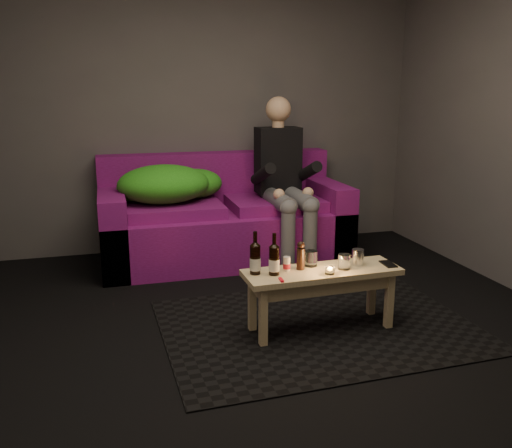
{
  "coord_description": "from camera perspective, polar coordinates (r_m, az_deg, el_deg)",
  "views": [
    {
      "loc": [
        -1.0,
        -2.9,
        1.52
      ],
      "look_at": [
        0.12,
        1.1,
        0.48
      ],
      "focal_mm": 38.0,
      "sensor_mm": 36.0,
      "label": 1
    }
  ],
  "objects": [
    {
      "name": "tumbler_front",
      "position": [
        3.47,
        9.28,
        -3.96
      ],
      "size": [
        0.1,
        0.1,
        0.1
      ],
      "primitive_type": "cylinder",
      "rotation": [
        0.0,
        0.0,
        0.27
      ],
      "color": "white",
      "rests_on": "coffee_table"
    },
    {
      "name": "smartphone",
      "position": [
        3.63,
        13.74,
        -4.11
      ],
      "size": [
        0.08,
        0.14,
        0.01
      ],
      "primitive_type": "cube",
      "rotation": [
        0.0,
        0.0,
        -0.05
      ],
      "color": "black",
      "rests_on": "coffee_table"
    },
    {
      "name": "red_lighter",
      "position": [
        3.25,
        2.67,
        -5.89
      ],
      "size": [
        0.02,
        0.07,
        0.01
      ],
      "primitive_type": "cube",
      "rotation": [
        0.0,
        0.0,
        -0.06
      ],
      "color": "red",
      "rests_on": "coffee_table"
    },
    {
      "name": "person",
      "position": [
        4.86,
        2.95,
        4.94
      ],
      "size": [
        0.39,
        0.9,
        1.46
      ],
      "color": "black",
      "rests_on": "sofa"
    },
    {
      "name": "pepper_mill",
      "position": [
        3.43,
        4.71,
        -3.69
      ],
      "size": [
        0.06,
        0.06,
        0.14
      ],
      "primitive_type": "cylinder",
      "rotation": [
        0.0,
        0.0,
        0.14
      ],
      "color": "black",
      "rests_on": "coffee_table"
    },
    {
      "name": "green_blanket",
      "position": [
        4.81,
        -9.17,
        4.12
      ],
      "size": [
        0.96,
        0.65,
        0.33
      ],
      "color": "#258418",
      "rests_on": "sofa"
    },
    {
      "name": "sofa",
      "position": [
        4.97,
        -3.46,
        0.27
      ],
      "size": [
        2.18,
        0.98,
        0.94
      ],
      "color": "#6C0E54",
      "rests_on": "floor"
    },
    {
      "name": "beer_bottle_b",
      "position": [
        3.32,
        1.92,
        -3.77
      ],
      "size": [
        0.07,
        0.07,
        0.26
      ],
      "color": "black",
      "rests_on": "coffee_table"
    },
    {
      "name": "coffee_table",
      "position": [
        3.49,
        6.93,
        -5.91
      ],
      "size": [
        1.01,
        0.35,
        0.41
      ],
      "rotation": [
        0.0,
        0.0,
        0.03
      ],
      "color": "tan",
      "rests_on": "rug"
    },
    {
      "name": "tumbler_back",
      "position": [
        3.51,
        5.79,
        -3.61
      ],
      "size": [
        0.09,
        0.09,
        0.1
      ],
      "primitive_type": "cylinder",
      "rotation": [
        0.0,
        0.0,
        0.07
      ],
      "color": "white",
      "rests_on": "coffee_table"
    },
    {
      "name": "beer_bottle_a",
      "position": [
        3.33,
        -0.09,
        -3.65
      ],
      "size": [
        0.07,
        0.07,
        0.27
      ],
      "color": "black",
      "rests_on": "coffee_table"
    },
    {
      "name": "salt_shaker",
      "position": [
        3.4,
        3.25,
        -4.21
      ],
      "size": [
        0.04,
        0.04,
        0.09
      ],
      "primitive_type": "cylinder",
      "rotation": [
        0.0,
        0.0,
        0.02
      ],
      "color": "silver",
      "rests_on": "coffee_table"
    },
    {
      "name": "tealight",
      "position": [
        3.38,
        7.79,
        -4.86
      ],
      "size": [
        0.06,
        0.06,
        0.05
      ],
      "color": "white",
      "rests_on": "coffee_table"
    },
    {
      "name": "floor",
      "position": [
        3.42,
        3.07,
        -12.37
      ],
      "size": [
        4.5,
        4.5,
        0.0
      ],
      "primitive_type": "plane",
      "color": "black",
      "rests_on": "ground"
    },
    {
      "name": "room",
      "position": [
        3.51,
        0.9,
        16.02
      ],
      "size": [
        4.5,
        4.5,
        4.5
      ],
      "color": "silver",
      "rests_on": "ground"
    },
    {
      "name": "rug",
      "position": [
        3.66,
        6.47,
        -10.56
      ],
      "size": [
        2.05,
        1.52,
        0.01
      ],
      "primitive_type": "cube",
      "rotation": [
        0.0,
        0.0,
        0.03
      ],
      "color": "black",
      "rests_on": "floor"
    },
    {
      "name": "steel_cup",
      "position": [
        3.57,
        10.67,
        -3.44
      ],
      "size": [
        0.09,
        0.09,
        0.1
      ],
      "primitive_type": "cylinder",
      "rotation": [
        0.0,
        0.0,
        0.13
      ],
      "color": "silver",
      "rests_on": "coffee_table"
    }
  ]
}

